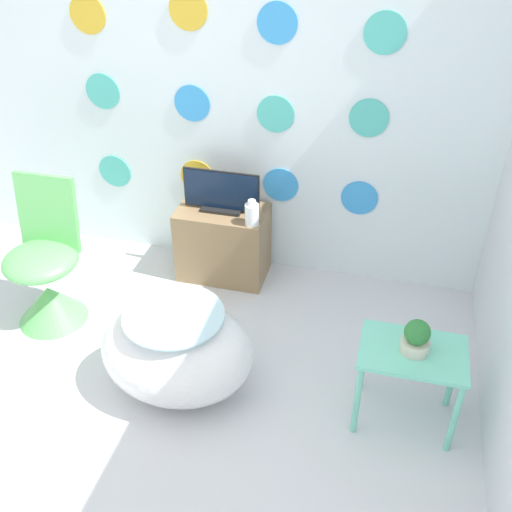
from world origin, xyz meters
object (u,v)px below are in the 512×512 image
(bathtub, at_px, (177,351))
(potted_plant_left, at_px, (416,338))
(chair, at_px, (47,280))
(tv, at_px, (221,193))
(vase, at_px, (252,214))

(bathtub, xyz_separation_m, potted_plant_left, (1.18, 0.08, 0.28))
(chair, height_order, potted_plant_left, chair)
(bathtub, xyz_separation_m, tv, (-0.08, 1.08, 0.36))
(potted_plant_left, bearing_deg, vase, 139.54)
(tv, bearing_deg, chair, -141.53)
(bathtub, height_order, tv, tv)
(bathtub, height_order, vase, vase)
(potted_plant_left, bearing_deg, tv, 141.69)
(bathtub, height_order, potted_plant_left, potted_plant_left)
(vase, bearing_deg, potted_plant_left, -40.46)
(vase, relative_size, potted_plant_left, 0.96)
(tv, bearing_deg, bathtub, -86.00)
(tv, bearing_deg, vase, -27.18)
(chair, xyz_separation_m, tv, (0.90, 0.71, 0.34))
(tv, distance_m, potted_plant_left, 1.60)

